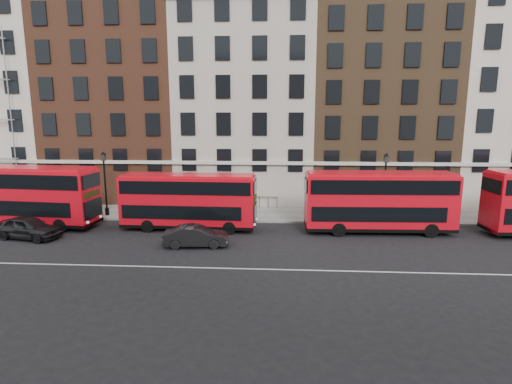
# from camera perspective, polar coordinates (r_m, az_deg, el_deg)

# --- Properties ---
(ground) EXTENTS (120.00, 120.00, 0.00)m
(ground) POSITION_cam_1_polar(r_m,az_deg,el_deg) (24.33, -4.95, -9.08)
(ground) COLOR black
(ground) RESTS_ON ground
(pavement) EXTENTS (80.00, 5.00, 0.15)m
(pavement) POSITION_cam_1_polar(r_m,az_deg,el_deg) (34.30, -2.38, -3.11)
(pavement) COLOR gray
(pavement) RESTS_ON ground
(kerb) EXTENTS (80.00, 0.30, 0.16)m
(kerb) POSITION_cam_1_polar(r_m,az_deg,el_deg) (31.89, -2.84, -4.15)
(kerb) COLOR gray
(kerb) RESTS_ON ground
(road_centre_line) EXTENTS (70.00, 0.12, 0.01)m
(road_centre_line) POSITION_cam_1_polar(r_m,az_deg,el_deg) (22.47, -5.72, -10.76)
(road_centre_line) COLOR white
(road_centre_line) RESTS_ON ground
(building_terrace) EXTENTS (64.00, 11.95, 22.00)m
(building_terrace) POSITION_cam_1_polar(r_m,az_deg,el_deg) (40.77, -1.83, 13.44)
(building_terrace) COLOR #BCB2A3
(building_terrace) RESTS_ON ground
(bus_a) EXTENTS (11.13, 3.59, 4.60)m
(bus_a) POSITION_cam_1_polar(r_m,az_deg,el_deg) (34.68, -30.16, -0.35)
(bus_a) COLOR red
(bus_a) RESTS_ON ground
(bus_b) EXTENTS (9.90, 2.66, 4.13)m
(bus_b) POSITION_cam_1_polar(r_m,az_deg,el_deg) (29.69, -9.67, -1.15)
(bus_b) COLOR red
(bus_b) RESTS_ON ground
(bus_c) EXTENTS (10.55, 2.85, 4.40)m
(bus_c) POSITION_cam_1_polar(r_m,az_deg,el_deg) (29.72, 17.10, -1.18)
(bus_c) COLOR red
(bus_c) RESTS_ON ground
(car_rear) EXTENTS (4.84, 2.71, 1.56)m
(car_rear) POSITION_cam_1_polar(r_m,az_deg,el_deg) (31.51, -29.79, -4.42)
(car_rear) COLOR black
(car_rear) RESTS_ON ground
(car_front) EXTENTS (4.27, 1.86, 1.36)m
(car_front) POSITION_cam_1_polar(r_m,az_deg,el_deg) (26.01, -8.57, -6.27)
(car_front) COLOR black
(car_front) RESTS_ON ground
(lamp_post_left) EXTENTS (0.44, 0.44, 5.33)m
(lamp_post_left) POSITION_cam_1_polar(r_m,az_deg,el_deg) (35.20, -20.77, 1.55)
(lamp_post_left) COLOR black
(lamp_post_left) RESTS_ON pavement
(lamp_post_right) EXTENTS (0.44, 0.44, 5.33)m
(lamp_post_right) POSITION_cam_1_polar(r_m,az_deg,el_deg) (33.10, 17.92, 1.19)
(lamp_post_right) COLOR black
(lamp_post_right) RESTS_ON pavement
(iron_railings) EXTENTS (6.60, 0.06, 1.00)m
(iron_railings) POSITION_cam_1_polar(r_m,az_deg,el_deg) (36.31, -2.03, -1.41)
(iron_railings) COLOR black
(iron_railings) RESTS_ON pavement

